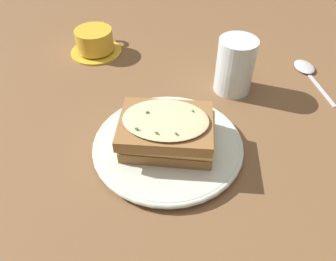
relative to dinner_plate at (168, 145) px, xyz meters
The scene contains 6 objects.
ground_plane 0.03m from the dinner_plate, 16.38° to the right, with size 2.40×2.40×0.00m, color brown.
dinner_plate is the anchor object (origin of this frame).
sandwich 0.04m from the dinner_plate, 97.73° to the right, with size 0.18×0.16×0.07m.
teacup_with_saucer 0.37m from the dinner_plate, 140.15° to the left, with size 0.12×0.14×0.06m.
water_glass 0.23m from the dinner_plate, 73.82° to the left, with size 0.08×0.08×0.12m, color silver.
spoon 0.40m from the dinner_plate, 59.21° to the left, with size 0.11×0.16×0.01m.
Camera 1 is at (0.12, -0.36, 0.42)m, focal length 35.00 mm.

